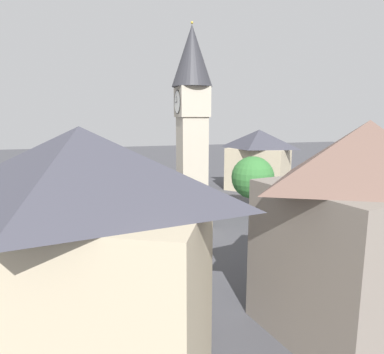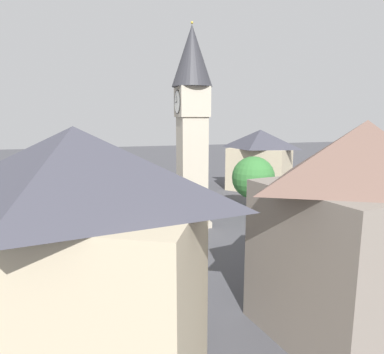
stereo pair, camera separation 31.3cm
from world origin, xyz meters
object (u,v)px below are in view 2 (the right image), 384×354
object	(u,v)px
car_black_far	(48,224)
building_terrace_right	(359,226)
building_shop_left	(259,159)
car_white_side	(134,204)
road_sign	(206,188)
car_silver_kerb	(170,247)
clock_tower	(192,111)
tree	(253,178)
lamp_post	(128,190)
building_hall_far	(82,272)
car_blue_kerb	(321,227)
pedestrian	(166,201)
car_red_corner	(131,231)

from	to	relation	value
car_black_far	building_terrace_right	bearing A→B (deg)	-140.43
car_black_far	building_shop_left	size ratio (longest dim) A/B	0.40
car_white_side	building_terrace_right	size ratio (longest dim) A/B	0.40
building_shop_left	road_sign	distance (m)	11.93
car_silver_kerb	car_white_side	distance (m)	14.27
clock_tower	tree	xyz separation A→B (m)	(2.69, -8.16, -7.41)
lamp_post	building_hall_far	bearing A→B (deg)	169.83
lamp_post	car_blue_kerb	bearing A→B (deg)	-117.03
pedestrian	lamp_post	xyz separation A→B (m)	(-4.57, 4.94, 2.52)
building_shop_left	lamp_post	distance (m)	23.79
car_black_far	road_sign	bearing A→B (deg)	-70.17
tree	building_terrace_right	bearing A→B (deg)	166.60
lamp_post	car_red_corner	bearing A→B (deg)	175.98
car_black_far	road_sign	size ratio (longest dim) A/B	1.55
car_silver_kerb	lamp_post	xyz separation A→B (m)	(9.31, 2.18, 2.77)
clock_tower	car_black_far	world-z (taller)	clock_tower
car_silver_kerb	tree	bearing A→B (deg)	-51.20
car_red_corner	car_white_side	distance (m)	9.62
clock_tower	car_black_far	bearing A→B (deg)	82.28
lamp_post	road_sign	distance (m)	12.28
building_terrace_right	car_blue_kerb	bearing A→B (deg)	-31.84
car_white_side	building_terrace_right	world-z (taller)	building_terrace_right
pedestrian	clock_tower	bearing A→B (deg)	-170.36
clock_tower	car_black_far	size ratio (longest dim) A/B	4.53
building_terrace_right	building_hall_far	world-z (taller)	building_terrace_right
car_blue_kerb	building_terrace_right	distance (m)	15.23
clock_tower	pedestrian	xyz separation A→B (m)	(6.86, 1.17, -10.44)
clock_tower	tree	distance (m)	11.35
tree	building_hall_far	bearing A→B (deg)	140.92
car_silver_kerb	car_red_corner	bearing A→B (deg)	27.94
lamp_post	tree	bearing A→B (deg)	-88.35
pedestrian	lamp_post	distance (m)	7.19
car_silver_kerb	building_terrace_right	world-z (taller)	building_terrace_right
car_white_side	building_shop_left	world-z (taller)	building_shop_left
car_silver_kerb	car_red_corner	world-z (taller)	same
car_silver_kerb	pedestrian	bearing A→B (deg)	-11.24
building_terrace_right	road_sign	world-z (taller)	building_terrace_right
pedestrian	car_white_side	bearing A→B (deg)	84.78
building_shop_left	building_hall_far	size ratio (longest dim) A/B	1.03
pedestrian	building_hall_far	distance (m)	28.38
tree	road_sign	distance (m)	7.21
clock_tower	car_white_side	xyz separation A→B (m)	(7.21, 4.99, -10.69)
car_black_far	pedestrian	bearing A→B (deg)	-68.56
clock_tower	car_blue_kerb	bearing A→B (deg)	-120.44
car_silver_kerb	building_shop_left	distance (m)	28.14
car_blue_kerb	building_hall_far	size ratio (longest dim) A/B	0.40
car_blue_kerb	car_black_far	xyz separation A→B (m)	(8.19, 24.58, 0.00)
building_shop_left	lamp_post	world-z (taller)	building_shop_left
car_red_corner	car_black_far	size ratio (longest dim) A/B	0.97
clock_tower	lamp_post	bearing A→B (deg)	69.49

